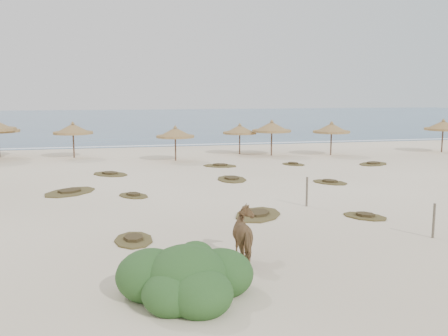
# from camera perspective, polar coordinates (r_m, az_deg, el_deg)

# --- Properties ---
(ground) EXTENTS (160.00, 160.00, 0.00)m
(ground) POSITION_cam_1_polar(r_m,az_deg,el_deg) (19.91, -2.81, -5.17)
(ground) COLOR #F7E7CB
(ground) RESTS_ON ground
(ocean) EXTENTS (200.00, 100.00, 0.01)m
(ocean) POSITION_cam_1_polar(r_m,az_deg,el_deg) (94.23, -10.88, 5.57)
(ocean) COLOR navy
(ocean) RESTS_ON ground
(foam_line) EXTENTS (70.00, 0.60, 0.01)m
(foam_line) POSITION_cam_1_polar(r_m,az_deg,el_deg) (45.42, -8.58, 2.52)
(foam_line) COLOR white
(foam_line) RESTS_ON ground
(palapa_2) EXTENTS (3.23, 3.23, 2.69)m
(palapa_2) POSITION_cam_1_polar(r_m,az_deg,el_deg) (38.13, -16.88, 4.24)
(palapa_2) COLOR brown
(palapa_2) RESTS_ON ground
(palapa_3) EXTENTS (3.22, 3.22, 2.51)m
(palapa_3) POSITION_cam_1_polar(r_m,az_deg,el_deg) (35.05, -5.59, 3.99)
(palapa_3) COLOR brown
(palapa_3) RESTS_ON ground
(palapa_4) EXTENTS (3.38, 3.38, 2.43)m
(palapa_4) POSITION_cam_1_polar(r_m,az_deg,el_deg) (38.65, 1.81, 4.37)
(palapa_4) COLOR brown
(palapa_4) RESTS_ON ground
(palapa_5) EXTENTS (3.75, 3.75, 2.75)m
(palapa_5) POSITION_cam_1_polar(r_m,az_deg,el_deg) (38.02, 5.48, 4.63)
(palapa_5) COLOR brown
(palapa_5) RESTS_ON ground
(palapa_6) EXTENTS (3.51, 3.51, 2.62)m
(palapa_6) POSITION_cam_1_polar(r_m,az_deg,el_deg) (38.91, 12.19, 4.42)
(palapa_6) COLOR brown
(palapa_6) RESTS_ON ground
(palapa_7) EXTENTS (3.22, 3.22, 2.72)m
(palapa_7) POSITION_cam_1_polar(r_m,az_deg,el_deg) (43.65, 23.77, 4.42)
(palapa_7) COLOR brown
(palapa_7) RESTS_ON ground
(horse) EXTENTS (0.87, 1.81, 1.51)m
(horse) POSITION_cam_1_polar(r_m,az_deg,el_deg) (14.14, 2.72, -7.77)
(horse) COLOR brown
(horse) RESTS_ON ground
(fence_post_near) EXTENTS (0.09, 0.09, 1.16)m
(fence_post_near) POSITION_cam_1_polar(r_m,az_deg,el_deg) (17.83, 22.85, -5.58)
(fence_post_near) COLOR brown
(fence_post_near) RESTS_ON ground
(fence_post_far) EXTENTS (0.09, 0.09, 1.25)m
(fence_post_far) POSITION_cam_1_polar(r_m,az_deg,el_deg) (21.24, 9.45, -2.68)
(fence_post_far) COLOR brown
(fence_post_far) RESTS_ON ground
(bush) EXTENTS (3.28, 2.89, 1.47)m
(bush) POSITION_cam_1_polar(r_m,az_deg,el_deg) (11.86, -4.25, -12.47)
(bush) COLOR #2C5524
(bush) RESTS_ON ground
(scrub_1) EXTENTS (3.23, 3.34, 0.16)m
(scrub_1) POSITION_cam_1_polar(r_m,az_deg,el_deg) (24.98, -17.20, -2.60)
(scrub_1) COLOR brown
(scrub_1) RESTS_ON ground
(scrub_2) EXTENTS (1.84, 1.99, 0.16)m
(scrub_2) POSITION_cam_1_polar(r_m,az_deg,el_deg) (23.42, -10.31, -3.09)
(scrub_2) COLOR brown
(scrub_2) RESTS_ON ground
(scrub_3) EXTENTS (1.62, 2.44, 0.16)m
(scrub_3) POSITION_cam_1_polar(r_m,az_deg,el_deg) (27.40, 0.88, -1.25)
(scrub_3) COLOR brown
(scrub_3) RESTS_ON ground
(scrub_4) EXTENTS (2.16, 2.35, 0.16)m
(scrub_4) POSITION_cam_1_polar(r_m,az_deg,el_deg) (27.05, 12.01, -1.57)
(scrub_4) COLOR brown
(scrub_4) RESTS_ON ground
(scrub_5) EXTENTS (2.82, 2.53, 0.16)m
(scrub_5) POSITION_cam_1_polar(r_m,az_deg,el_deg) (34.74, 16.69, 0.48)
(scrub_5) COLOR brown
(scrub_5) RESTS_ON ground
(scrub_7) EXTENTS (2.61, 2.23, 0.16)m
(scrub_7) POSITION_cam_1_polar(r_m,az_deg,el_deg) (32.42, -0.46, 0.29)
(scrub_7) COLOR brown
(scrub_7) RESTS_ON ground
(scrub_9) EXTENTS (2.80, 3.09, 0.16)m
(scrub_9) POSITION_cam_1_polar(r_m,az_deg,el_deg) (19.55, 3.90, -5.29)
(scrub_9) COLOR brown
(scrub_9) RESTS_ON ground
(scrub_10) EXTENTS (1.82, 1.97, 0.16)m
(scrub_10) POSITION_cam_1_polar(r_m,az_deg,el_deg) (33.43, 7.92, 0.46)
(scrub_10) COLOR brown
(scrub_10) RESTS_ON ground
(scrub_11) EXTENTS (1.24, 1.90, 0.16)m
(scrub_11) POSITION_cam_1_polar(r_m,az_deg,el_deg) (16.51, -10.29, -8.03)
(scrub_11) COLOR brown
(scrub_11) RESTS_ON ground
(scrub_12) EXTENTS (1.95, 2.05, 0.16)m
(scrub_12) POSITION_cam_1_polar(r_m,az_deg,el_deg) (19.98, 15.82, -5.30)
(scrub_12) COLOR brown
(scrub_12) RESTS_ON ground
(scrub_13) EXTENTS (2.73, 2.77, 0.16)m
(scrub_13) POSITION_cam_1_polar(r_m,az_deg,el_deg) (29.84, -12.88, -0.66)
(scrub_13) COLOR brown
(scrub_13) RESTS_ON ground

